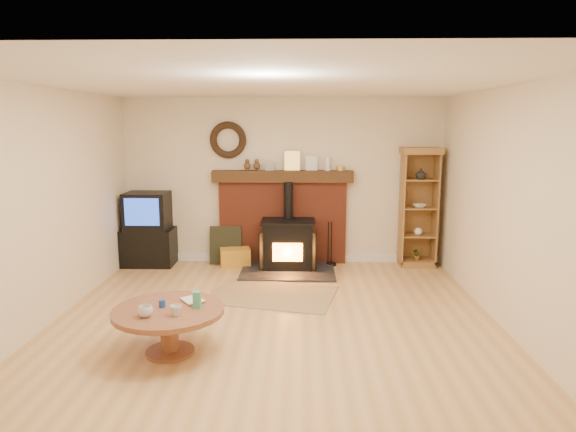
{
  "coord_description": "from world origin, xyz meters",
  "views": [
    {
      "loc": [
        0.29,
        -5.33,
        2.2
      ],
      "look_at": [
        0.13,
        1.0,
        1.06
      ],
      "focal_mm": 32.0,
      "sensor_mm": 36.0,
      "label": 1
    }
  ],
  "objects_px": {
    "wood_stove": "(288,245)",
    "curio_cabinet": "(418,207)",
    "tv_unit": "(148,230)",
    "coffee_table": "(169,317)"
  },
  "relations": [
    {
      "from": "wood_stove",
      "to": "tv_unit",
      "type": "height_order",
      "value": "wood_stove"
    },
    {
      "from": "wood_stove",
      "to": "tv_unit",
      "type": "bearing_deg",
      "value": 174.98
    },
    {
      "from": "coffee_table",
      "to": "tv_unit",
      "type": "bearing_deg",
      "value": 109.63
    },
    {
      "from": "wood_stove",
      "to": "tv_unit",
      "type": "distance_m",
      "value": 2.21
    },
    {
      "from": "tv_unit",
      "to": "coffee_table",
      "type": "relative_size",
      "value": 1.07
    },
    {
      "from": "wood_stove",
      "to": "coffee_table",
      "type": "xyz_separation_m",
      "value": [
        -1.07,
        -2.97,
        -0.0
      ]
    },
    {
      "from": "wood_stove",
      "to": "curio_cabinet",
      "type": "relative_size",
      "value": 0.76
    },
    {
      "from": "coffee_table",
      "to": "wood_stove",
      "type": "bearing_deg",
      "value": 70.16
    },
    {
      "from": "tv_unit",
      "to": "curio_cabinet",
      "type": "relative_size",
      "value": 0.62
    },
    {
      "from": "tv_unit",
      "to": "wood_stove",
      "type": "bearing_deg",
      "value": -5.02
    }
  ]
}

